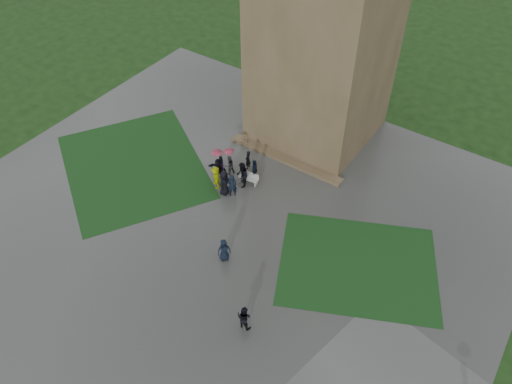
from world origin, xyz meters
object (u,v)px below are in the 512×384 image
Objects in this scene: pedestrian_mid at (224,250)px; pedestrian_near at (244,317)px; bench at (249,178)px; tower at (327,17)px.

pedestrian_mid is 0.98× the size of pedestrian_near.
tower is at bearing 74.03° from bench.
bench is 0.91× the size of pedestrian_mid.
bench is at bearing 63.62° from pedestrian_mid.
pedestrian_mid is at bearing -42.86° from pedestrian_near.
pedestrian_mid is (1.79, -13.98, -8.19)m from tower.
tower is 12.46× the size of bench.
pedestrian_near is at bearing -89.11° from pedestrian_mid.
pedestrian_mid is 4.61m from pedestrian_near.
bench is at bearing -95.83° from tower.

